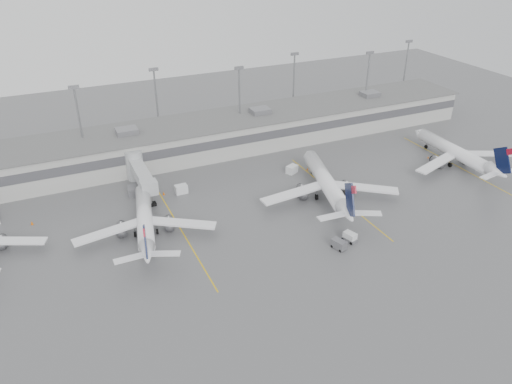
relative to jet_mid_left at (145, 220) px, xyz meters
name	(u,v)px	position (x,y,z in m)	size (l,w,h in m)	color
ground	(324,278)	(23.93, -25.90, -3.02)	(260.00, 260.00, 0.00)	#535356
terminal	(207,136)	(23.92, 32.08, 1.16)	(152.00, 17.00, 9.45)	#ACACA7
light_masts	(198,100)	(23.93, 37.85, 9.01)	(142.40, 8.00, 20.60)	gray
jet_bridge_right	(139,171)	(3.43, 19.82, 0.85)	(4.00, 17.20, 7.00)	#ADB0B3
stand_markings	(263,212)	(23.93, -1.90, -3.01)	(105.25, 40.00, 0.01)	#E3B40D
jet_mid_left	(145,220)	(0.00, 0.00, 0.00)	(26.25, 29.71, 9.70)	white
jet_mid_right	(327,183)	(38.98, -1.98, 0.39)	(29.21, 33.18, 10.96)	white
jet_far_right	(458,153)	(76.59, -0.96, 0.17)	(28.29, 31.73, 10.26)	white
baggage_tug	(350,238)	(34.06, -18.27, -2.32)	(2.48, 3.14, 1.78)	silver
baggage_cart	(339,244)	(30.86, -19.47, -2.10)	(2.31, 3.07, 1.75)	slate
gse_uld_b	(181,189)	(10.91, 12.90, -2.07)	(2.68, 1.79, 1.90)	silver
gse_uld_c	(292,169)	(37.79, 11.63, -2.07)	(2.66, 1.77, 1.88)	silver
gse_loader	(132,191)	(0.96, 16.52, -2.08)	(1.87, 2.99, 1.87)	slate
cone_a	(32,223)	(-19.78, 12.54, -2.62)	(0.49, 0.49, 0.78)	#F56705
cone_b	(164,193)	(7.15, 13.67, -2.64)	(0.47, 0.47, 0.75)	#F56705
cone_c	(308,169)	(41.96, 11.43, -2.69)	(0.41, 0.41, 0.65)	#F56705
cone_d	(428,157)	(73.12, 4.73, -2.71)	(0.38, 0.38, 0.61)	#F56705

